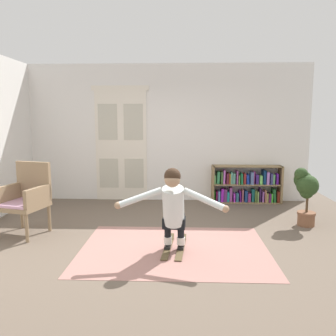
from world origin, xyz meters
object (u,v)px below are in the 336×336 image
object	(u,v)px
potted_plant	(306,190)
skis_pair	(174,247)
person_skier	(173,205)
wicker_chair	(26,197)
bookshelf	(246,186)

from	to	relation	value
potted_plant	skis_pair	bearing A→B (deg)	-152.83
skis_pair	person_skier	bearing A→B (deg)	-94.79
potted_plant	skis_pair	world-z (taller)	potted_plant
wicker_chair	potted_plant	distance (m)	4.46
bookshelf	person_skier	size ratio (longest dim) A/B	1.04
bookshelf	skis_pair	xyz separation A→B (m)	(-1.47, -2.64, -0.33)
person_skier	wicker_chair	bearing A→B (deg)	162.54
bookshelf	skis_pair	size ratio (longest dim) A/B	1.69
potted_plant	person_skier	distance (m)	2.50
bookshelf	person_skier	xyz separation A→B (m)	(-1.48, -2.82, 0.31)
person_skier	bookshelf	bearing A→B (deg)	62.24
bookshelf	person_skier	bearing A→B (deg)	-117.76
bookshelf	potted_plant	xyz separation A→B (m)	(0.67, -1.54, 0.25)
bookshelf	skis_pair	distance (m)	3.04
skis_pair	person_skier	distance (m)	0.67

